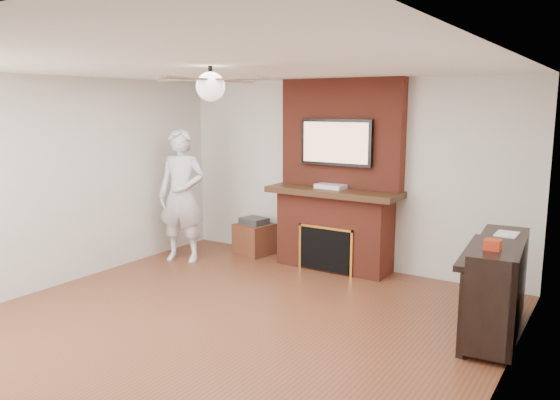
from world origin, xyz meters
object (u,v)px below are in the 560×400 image
Objects in this scene: person at (182,196)px; piano at (497,285)px; fireplace at (337,194)px; side_table at (254,237)px.

person is 1.27× the size of piano.
fireplace is at bearing 147.53° from piano.
side_table is at bearing -177.03° from fireplace.
piano reaches higher than side_table.
person is at bearing -120.50° from side_table.
person is at bearing 170.68° from piano.
side_table is (-1.29, -0.07, -0.75)m from fireplace.
side_table is 3.75m from piano.
person reaches higher than piano.
fireplace is 1.50m from side_table.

